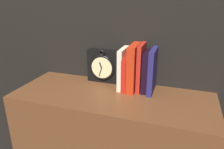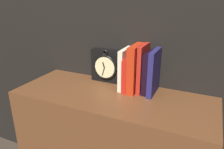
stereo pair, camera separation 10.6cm
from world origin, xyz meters
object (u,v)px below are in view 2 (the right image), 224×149
(book_slot5_navy, at_px, (154,72))
(book_slot3_red, at_px, (143,68))
(book_slot0_cream, at_px, (125,69))
(book_slot1_red, at_px, (129,73))
(clock, at_px, (107,66))
(book_slot4_black, at_px, (149,72))
(book_slot2_red, at_px, (135,68))

(book_slot5_navy, bearing_deg, book_slot3_red, 172.26)
(book_slot0_cream, bearing_deg, book_slot3_red, 1.53)
(book_slot5_navy, bearing_deg, book_slot0_cream, 177.89)
(book_slot1_red, xyz_separation_m, book_slot3_red, (0.07, 0.01, 0.04))
(book_slot1_red, height_order, book_slot5_navy, book_slot5_navy)
(clock, relative_size, book_slot1_red, 1.12)
(book_slot0_cream, height_order, book_slot4_black, book_slot0_cream)
(book_slot2_red, bearing_deg, book_slot0_cream, 172.77)
(book_slot1_red, distance_m, book_slot3_red, 0.08)
(book_slot4_black, relative_size, book_slot5_navy, 0.93)
(book_slot2_red, distance_m, book_slot4_black, 0.07)
(book_slot2_red, distance_m, book_slot5_navy, 0.10)
(clock, height_order, book_slot4_black, book_slot4_black)
(book_slot0_cream, xyz_separation_m, book_slot1_red, (0.02, -0.00, -0.02))
(book_slot0_cream, height_order, book_slot1_red, book_slot0_cream)
(book_slot3_red, distance_m, book_slot4_black, 0.04)
(book_slot4_black, height_order, book_slot5_navy, book_slot5_navy)
(book_slot2_red, xyz_separation_m, book_slot3_red, (0.04, 0.01, 0.00))
(book_slot2_red, relative_size, book_slot5_navy, 1.07)
(book_slot1_red, xyz_separation_m, book_slot5_navy, (0.13, -0.00, 0.03))
(book_slot2_red, xyz_separation_m, book_slot5_navy, (0.10, 0.00, -0.01))
(book_slot2_red, bearing_deg, book_slot1_red, 175.66)
(clock, xyz_separation_m, book_slot5_navy, (0.28, -0.05, 0.02))
(clock, bearing_deg, book_slot2_red, -14.91)
(book_slot0_cream, relative_size, book_slot4_black, 1.03)
(book_slot1_red, distance_m, book_slot5_navy, 0.13)
(book_slot1_red, bearing_deg, book_slot3_red, 6.00)
(book_slot2_red, distance_m, book_slot3_red, 0.04)
(clock, bearing_deg, book_slot3_red, -10.06)
(clock, relative_size, book_slot5_navy, 0.85)
(book_slot2_red, bearing_deg, book_slot3_red, 15.68)
(book_slot0_cream, xyz_separation_m, book_slot2_red, (0.06, -0.01, 0.01))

